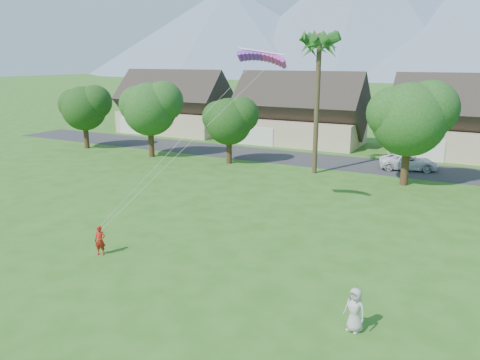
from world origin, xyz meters
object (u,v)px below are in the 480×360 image
Objects in this scene: kite_flyer at (100,241)px; parafoil_kite at (263,56)px; parked_car at (408,162)px; watcher at (355,310)px.

kite_flyer is 14.43m from parafoil_kite.
parafoil_kite reaches higher than kite_flyer.
kite_flyer reaches higher than parked_car.
parafoil_kite is (-8.93, 10.47, 9.50)m from watcher.
parked_car is at bearing 44.53° from kite_flyer.
parked_car is at bearing 59.02° from parafoil_kite.
watcher reaches higher than kite_flyer.
parked_car is 22.37m from parafoil_kite.
kite_flyer is 13.93m from watcher.
parafoil_kite is at bearing 38.83° from kite_flyer.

